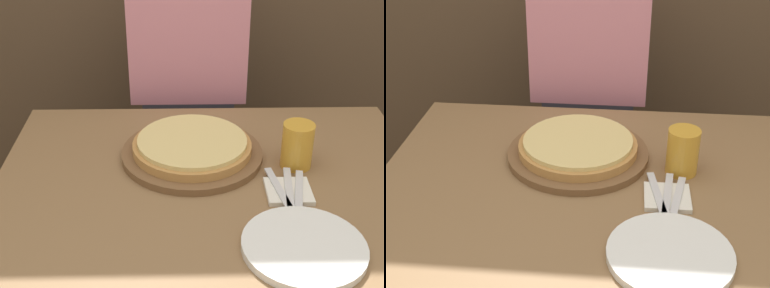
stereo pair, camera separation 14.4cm
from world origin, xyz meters
The scene contains 8 objects.
pizza_on_board centered at (-0.05, 0.14, 0.74)m, with size 0.38×0.38×0.06m.
beer_glass centered at (0.22, 0.09, 0.79)m, with size 0.08×0.08×0.12m.
dinner_plate centered at (0.18, -0.25, 0.73)m, with size 0.26×0.26×0.02m.
napkin_stack centered at (0.18, -0.04, 0.72)m, with size 0.11×0.11×0.01m.
fork centered at (0.16, -0.04, 0.73)m, with size 0.05×0.18×0.00m.
dinner_knife centered at (0.18, -0.04, 0.73)m, with size 0.04×0.18×0.00m.
spoon centered at (0.21, -0.04, 0.73)m, with size 0.05×0.16×0.00m.
diner_person centered at (-0.06, 0.61, 0.64)m, with size 0.39×0.20×1.31m.
Camera 2 is at (0.07, -1.11, 1.47)m, focal length 50.00 mm.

